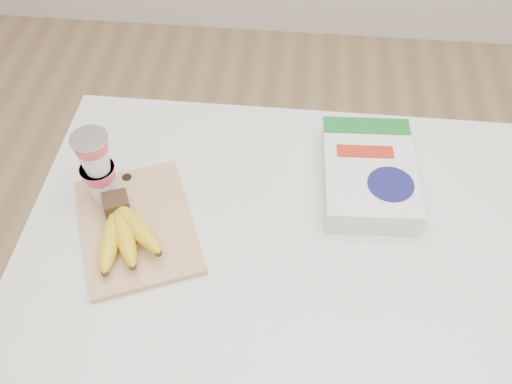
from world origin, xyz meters
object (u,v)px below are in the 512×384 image
yogurt_stack (97,166)px  cereal_box (369,173)px  bananas (123,231)px  table (308,349)px  cutting_board (137,226)px

yogurt_stack → cereal_box: bearing=10.7°
bananas → yogurt_stack: 0.14m
bananas → yogurt_stack: bearing=123.4°
table → yogurt_stack: (-0.44, 0.08, 0.54)m
cutting_board → cereal_box: size_ratio=1.03×
table → cutting_board: size_ratio=4.08×
table → bananas: 0.61m
bananas → cereal_box: 0.50m
cutting_board → yogurt_stack: bearing=118.4°
bananas → cereal_box: bananas is taller
table → yogurt_stack: yogurt_stack is taller
table → cutting_board: (-0.36, 0.01, 0.45)m
bananas → yogurt_stack: yogurt_stack is taller
table → cutting_board: cutting_board is taller
table → yogurt_stack: bearing=170.2°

